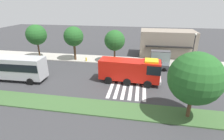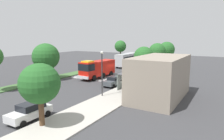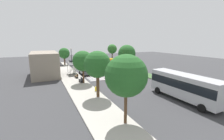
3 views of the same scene
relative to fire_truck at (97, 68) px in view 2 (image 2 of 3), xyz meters
The scene contains 20 objects.
ground_plane 3.77m from the fire_truck, 165.30° to the left, with size 120.00×120.00×0.00m, color #38383A.
sidewalk 10.25m from the fire_truck, 107.91° to the left, with size 60.00×4.61×0.14m, color #ADA89E.
median_strip 8.03m from the fire_truck, 113.40° to the right, with size 60.00×3.00×0.14m, color #3D6033.
crosswalk 2.18m from the fire_truck, 113.71° to the left, with size 4.95×11.64×0.01m.
fire_truck is the anchor object (origin of this frame).
parked_car_west 7.18m from the fire_truck, 59.10° to the left, with size 4.74×2.10×1.60m.
parked_car_mid 20.93m from the fire_truck, 16.90° to the left, with size 4.36×2.06×1.66m.
transit_bus 17.84m from the fire_truck, behind, with size 10.25×3.06×3.61m.
bus_stop_shelter 9.81m from the fire_truck, 60.73° to the left, with size 3.50×1.40×2.46m.
bench_near_shelter 8.74m from the fire_truck, 84.69° to the left, with size 1.60×0.50×0.90m.
bench_west_of_shelter 9.22m from the fire_truck, 109.61° to the left, with size 1.60×0.50×0.90m.
street_lamp 12.89m from the fire_truck, 38.07° to the left, with size 0.36×0.36×6.02m.
storefront_building 16.04m from the fire_truck, 66.18° to the left, with size 11.12×6.36×5.51m.
sidewalk_tree_far_west 21.61m from the fire_truck, 157.25° to the left, with size 4.04×4.04×6.80m.
sidewalk_tree_west 14.74m from the fire_truck, 145.11° to the left, with size 3.79×3.79×6.61m.
sidewalk_tree_center 9.41m from the fire_truck, 114.76° to the left, with size 3.85×3.85×6.14m.
sidewalk_tree_far_east 22.14m from the fire_truck, 22.04° to the left, with size 3.56×3.56×5.60m.
median_tree_far_west 24.51m from the fire_truck, 162.87° to the right, with size 3.61×3.61×7.01m.
median_tree_west 9.79m from the fire_truck, 48.91° to the right, with size 5.02×5.02×6.78m.
fire_hydrant 12.31m from the fire_truck, 140.46° to the left, with size 0.28×0.28×0.70m, color gold.
Camera 2 is at (34.78, 21.36, 7.84)m, focal length 31.79 mm.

